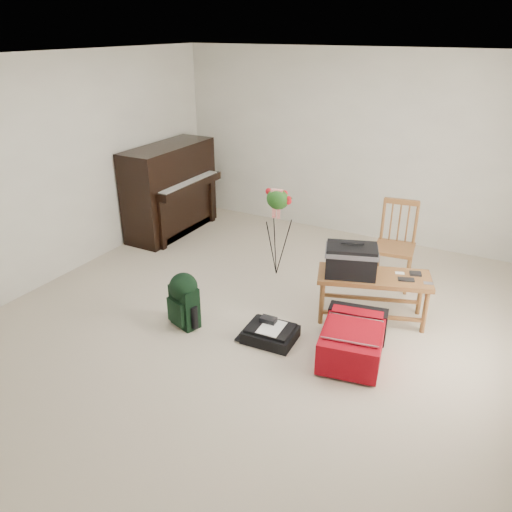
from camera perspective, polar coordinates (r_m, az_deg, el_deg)
The scene contains 11 objects.
floor at distance 5.13m, azimuth -0.46°, elevation -7.35°, with size 5.00×5.50×0.01m, color beige.
ceiling at distance 4.35m, azimuth -0.58°, elevation 21.75°, with size 5.00×5.50×0.01m, color white.
wall_back at distance 7.04m, azimuth 10.62°, elevation 12.28°, with size 5.00×0.04×2.50m, color silver.
wall_left at distance 6.15m, azimuth -21.65°, elevation 9.15°, with size 0.04×5.50×2.50m, color silver.
piano at distance 7.22m, azimuth -9.68°, elevation 7.31°, with size 0.71×1.50×1.25m.
bench at distance 5.04m, azimuth 11.64°, elevation -0.79°, with size 1.18×0.77×0.85m.
dining_chair at distance 5.85m, azimuth 15.67°, elevation 1.16°, with size 0.47×0.47×0.98m.
red_suitcase at distance 4.65m, azimuth 11.20°, elevation -9.07°, with size 0.65×0.86×0.33m.
black_duffel at distance 4.81m, azimuth 1.66°, elevation -8.79°, with size 0.50×0.41×0.20m.
green_backpack at distance 4.95m, azimuth -8.25°, elevation -4.72°, with size 0.33×0.30×0.57m.
flower_stand at distance 5.84m, azimuth 2.41°, elevation 2.68°, with size 0.40×0.40×1.10m.
Camera 1 is at (2.10, -3.80, 2.74)m, focal length 35.00 mm.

